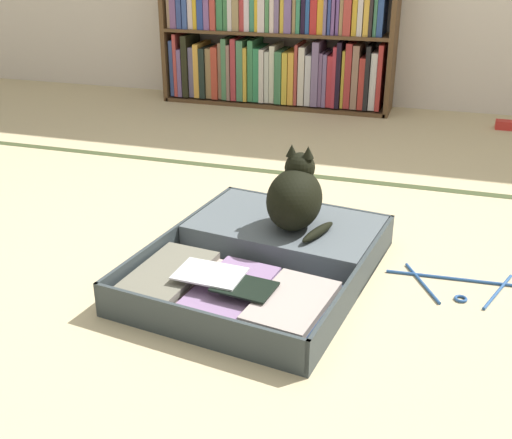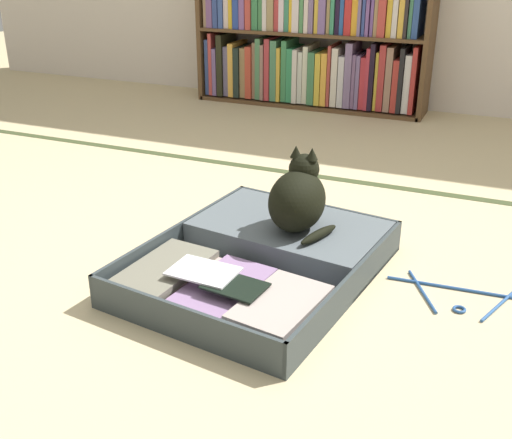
# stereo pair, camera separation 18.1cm
# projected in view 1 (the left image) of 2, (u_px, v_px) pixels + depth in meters

# --- Properties ---
(ground_plane) EXTENTS (10.00, 10.00, 0.00)m
(ground_plane) POSITION_uv_depth(u_px,v_px,m) (234.00, 267.00, 2.13)
(ground_plane) COLOR #CCB88A
(tatami_border) EXTENTS (4.80, 0.05, 0.00)m
(tatami_border) POSITION_uv_depth(u_px,v_px,m) (300.00, 174.00, 2.96)
(tatami_border) COLOR #3C4627
(tatami_border) RESTS_ON ground_plane
(bookshelf) EXTENTS (1.51, 0.29, 0.94)m
(bookshelf) POSITION_uv_depth(u_px,v_px,m) (276.00, 36.00, 4.02)
(bookshelf) COLOR brown
(bookshelf) RESTS_ON ground_plane
(open_suitcase) EXTENTS (0.78, 0.94, 0.11)m
(open_suitcase) POSITION_uv_depth(u_px,v_px,m) (267.00, 256.00, 2.10)
(open_suitcase) COLOR #343D40
(open_suitcase) RESTS_ON ground_plane
(black_cat) EXTENTS (0.24, 0.27, 0.28)m
(black_cat) POSITION_uv_depth(u_px,v_px,m) (296.00, 197.00, 2.12)
(black_cat) COLOR black
(black_cat) RESTS_ON open_suitcase
(clothes_hanger) EXTENTS (0.47, 0.25, 0.01)m
(clothes_hanger) POSITION_uv_depth(u_px,v_px,m) (459.00, 285.00, 2.01)
(clothes_hanger) COLOR #295392
(clothes_hanger) RESTS_ON ground_plane
(small_red_pouch) EXTENTS (0.10, 0.07, 0.05)m
(small_red_pouch) POSITION_uv_depth(u_px,v_px,m) (504.00, 125.00, 3.65)
(small_red_pouch) COLOR red
(small_red_pouch) RESTS_ON ground_plane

